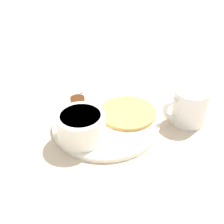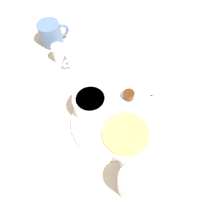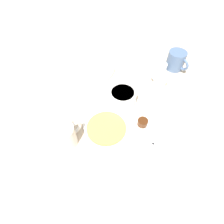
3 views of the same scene
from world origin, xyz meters
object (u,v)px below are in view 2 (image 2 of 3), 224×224
object	(u,v)px
creamer_pitcher_near	(75,60)
second_mug	(51,34)
creamer_pitcher_far	(59,53)
coffee_mug	(133,182)
bowl	(91,103)
plate	(112,121)
fork	(154,100)

from	to	relation	value
creamer_pitcher_near	second_mug	distance (m)	0.15
creamer_pitcher_far	second_mug	distance (m)	0.10
coffee_mug	second_mug	bearing A→B (deg)	-150.99
creamer_pitcher_far	creamer_pitcher_near	bearing A→B (deg)	64.93
bowl	coffee_mug	size ratio (longest dim) A/B	1.00
second_mug	creamer_pitcher_near	bearing A→B (deg)	40.17
plate	creamer_pitcher_near	distance (m)	0.26
fork	coffee_mug	bearing A→B (deg)	-15.68
bowl	coffee_mug	bearing A→B (deg)	28.33
plate	creamer_pitcher_far	size ratio (longest dim) A/B	3.67
creamer_pitcher_far	second_mug	size ratio (longest dim) A/B	0.63
creamer_pitcher_near	fork	distance (m)	0.31
fork	creamer_pitcher_far	bearing A→B (deg)	-116.95
creamer_pitcher_near	second_mug	world-z (taller)	second_mug
bowl	coffee_mug	world-z (taller)	coffee_mug
creamer_pitcher_near	second_mug	xyz separation A→B (m)	(-0.12, -0.10, 0.01)
bowl	creamer_pitcher_far	xyz separation A→B (m)	(-0.21, -0.13, -0.01)
coffee_mug	creamer_pitcher_far	xyz separation A→B (m)	(-0.44, -0.25, -0.01)
bowl	second_mug	size ratio (longest dim) A/B	0.97
bowl	creamer_pitcher_far	world-z (taller)	bowl
creamer_pitcher_far	second_mug	world-z (taller)	second_mug
plate	bowl	xyz separation A→B (m)	(-0.04, -0.07, 0.04)
coffee_mug	second_mug	distance (m)	0.61
creamer_pitcher_far	fork	bearing A→B (deg)	63.05
bowl	creamer_pitcher_near	xyz separation A→B (m)	(-0.19, -0.07, -0.01)
coffee_mug	fork	distance (m)	0.29
creamer_pitcher_far	plate	bearing A→B (deg)	38.02
plate	creamer_pitcher_near	world-z (taller)	creamer_pitcher_near
fork	creamer_pitcher_near	bearing A→B (deg)	-117.34
fork	second_mug	xyz separation A→B (m)	(-0.26, -0.37, 0.04)
bowl	second_mug	distance (m)	0.35
creamer_pitcher_near	creamer_pitcher_far	bearing A→B (deg)	-115.07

